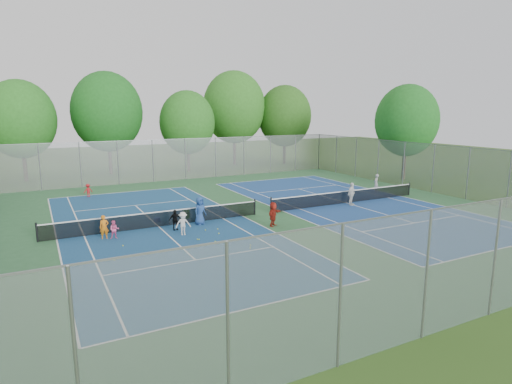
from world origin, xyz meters
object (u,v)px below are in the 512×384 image
at_px(net_left, 158,219).
at_px(ball_crate, 157,220).
at_px(net_right, 346,197).
at_px(ball_hopper, 186,214).
at_px(instructor, 376,183).

distance_m(net_left, ball_crate, 1.23).
height_order(net_right, ball_crate, net_right).
height_order(net_left, ball_crate, net_left).
xyz_separation_m(ball_crate, ball_hopper, (1.84, -0.08, 0.17)).
xyz_separation_m(net_left, net_right, (14.00, 0.00, 0.00)).
relative_size(net_left, net_right, 1.00).
relative_size(net_left, ball_crate, 39.10).
bearing_deg(net_right, net_left, 180.00).
distance_m(net_right, instructor, 5.34).
relative_size(ball_crate, ball_hopper, 0.54).
distance_m(ball_hopper, instructor, 16.85).
bearing_deg(net_left, instructor, 6.54).
distance_m(ball_crate, ball_hopper, 1.85).
height_order(ball_crate, ball_hopper, ball_hopper).
bearing_deg(ball_hopper, net_left, -152.11).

